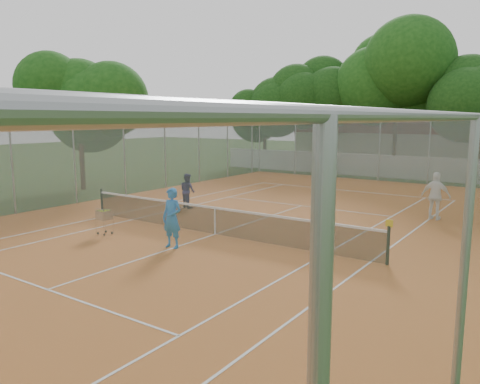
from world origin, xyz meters
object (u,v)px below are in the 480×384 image
Objects in this scene: clubhouse at (402,139)px; player_far_left at (188,191)px; player_near at (172,218)px; player_far_right at (436,196)px; ball_hopper at (104,221)px; tennis_net at (215,220)px.

player_far_left is at bearing -94.35° from clubhouse.
clubhouse is 31.15m from player_near.
player_far_right reaches higher than ball_hopper.
clubhouse is 23.52m from player_far_right.
ball_hopper is (-3.10, -2.18, -0.03)m from tennis_net.
player_near is 1.21× the size of player_far_left.
ball_hopper is (-8.77, -8.98, -0.48)m from player_far_right.
player_near is at bearing -86.45° from clubhouse.
clubhouse is (-2.00, 29.00, 1.69)m from tennis_net.
player_near is at bearing 144.17° from player_far_left.
player_near is 10.55m from player_far_right.
player_near is 2.01× the size of ball_hopper.
player_near is (1.93, -31.06, -1.25)m from clubhouse.
player_far_right is (7.66, -22.21, -1.24)m from clubhouse.
player_far_right is at bearing 54.52° from player_near.
player_near is at bearing 62.34° from player_far_right.
tennis_net is at bearing 159.02° from player_far_left.
player_far_right is (5.66, 6.79, 0.45)m from tennis_net.
player_far_left is 10.31m from player_far_right.
player_far_left is at bearing 106.31° from ball_hopper.
clubhouse reaches higher than player_far_left.
ball_hopper is (0.87, -5.31, -0.30)m from player_far_left.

